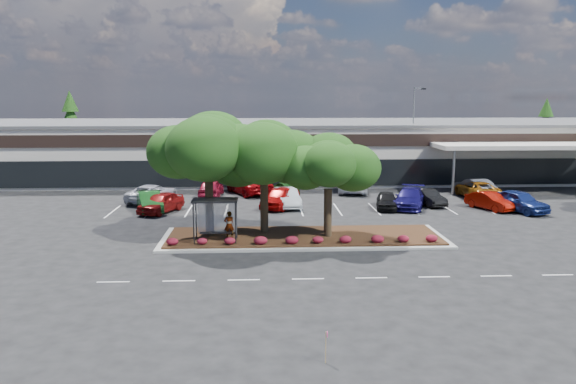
{
  "coord_description": "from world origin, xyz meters",
  "views": [
    {
      "loc": [
        -4.72,
        -30.8,
        8.94
      ],
      "look_at": [
        -2.87,
        6.75,
        2.6
      ],
      "focal_mm": 35.0,
      "sensor_mm": 36.0,
      "label": 1
    }
  ],
  "objects_px": {
    "light_pole": "(413,140)",
    "car_1": "(161,203)",
    "car_0": "(150,202)",
    "survey_stake": "(326,343)"
  },
  "relations": [
    {
      "from": "light_pole",
      "to": "survey_stake",
      "type": "distance_m",
      "value": 43.54
    },
    {
      "from": "light_pole",
      "to": "survey_stake",
      "type": "bearing_deg",
      "value": -108.92
    },
    {
      "from": "survey_stake",
      "to": "light_pole",
      "type": "bearing_deg",
      "value": 71.08
    },
    {
      "from": "light_pole",
      "to": "car_0",
      "type": "distance_m",
      "value": 29.24
    },
    {
      "from": "light_pole",
      "to": "car_1",
      "type": "distance_m",
      "value": 28.66
    },
    {
      "from": "car_0",
      "to": "car_1",
      "type": "distance_m",
      "value": 1.08
    },
    {
      "from": "light_pole",
      "to": "car_0",
      "type": "relative_size",
      "value": 2.11
    },
    {
      "from": "survey_stake",
      "to": "car_0",
      "type": "distance_m",
      "value": 28.64
    },
    {
      "from": "survey_stake",
      "to": "car_0",
      "type": "relative_size",
      "value": 0.24
    },
    {
      "from": "car_0",
      "to": "car_1",
      "type": "relative_size",
      "value": 1.03
    }
  ]
}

